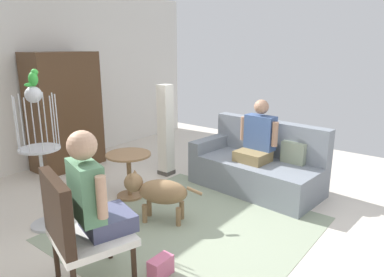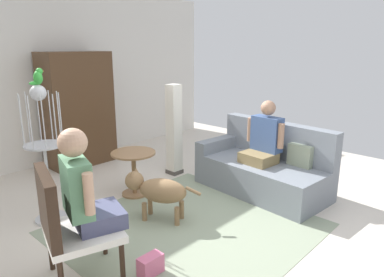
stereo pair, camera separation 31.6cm
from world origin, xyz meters
The scene contains 14 objects.
ground_plane centered at (0.00, 0.00, 0.00)m, with size 7.80×7.80×0.00m, color beige.
back_wall centered at (0.00, 3.31, 1.42)m, with size 6.80×0.12×2.83m, color silver.
area_rug centered at (-0.13, 0.07, 0.00)m, with size 2.44×2.34×0.01m, color gray.
couch centered at (1.35, 0.06, 0.31)m, with size 0.99×1.78×0.91m.
armchair centered at (-1.44, 0.17, 0.57)m, with size 0.73×0.76×0.99m.
person_on_couch centered at (1.30, 0.04, 0.74)m, with size 0.46×0.57×0.81m.
person_on_armchair centered at (-1.29, 0.13, 0.81)m, with size 0.54×0.54×0.86m.
round_end_table centered at (0.04, 1.20, 0.39)m, with size 0.57×0.57×0.59m.
dog centered at (-0.20, 0.47, 0.36)m, with size 0.51×0.82×0.57m.
bird_cage_stand centered at (-1.04, 1.34, 0.81)m, with size 0.42×0.42×1.53m.
parrot centered at (-1.02, 1.34, 1.61)m, with size 0.17×0.10×0.17m.
column_lamp centered at (0.97, 1.40, 0.68)m, with size 0.20×0.20×1.37m.
armoire_cabinet centered at (0.25, 2.90, 0.91)m, with size 1.05×0.56×1.83m, color #4C331E.
handbag centered at (-0.92, -0.24, 0.09)m, with size 0.22×0.12×0.17m, color #D8668C.
Camera 2 is at (-2.62, -2.33, 1.94)m, focal length 33.13 mm.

